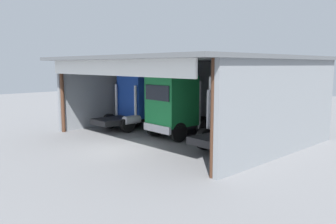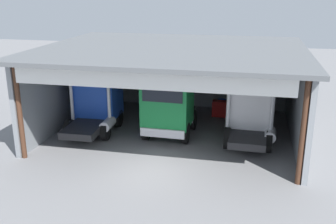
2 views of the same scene
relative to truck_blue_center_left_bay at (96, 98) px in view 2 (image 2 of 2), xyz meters
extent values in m
plane|color=slate|center=(4.37, -4.68, -1.90)|extent=(80.00, 80.00, 0.00)
cube|color=gray|center=(4.37, 5.87, 0.44)|extent=(13.19, 0.24, 4.68)
cube|color=gray|center=(-2.22, 0.59, 0.44)|extent=(0.24, 10.55, 4.68)
cube|color=gray|center=(10.97, 0.59, 0.44)|extent=(0.24, 10.55, 4.68)
cube|color=slate|center=(4.37, 0.09, 2.88)|extent=(13.79, 11.54, 0.20)
cylinder|color=#4C2D1E|center=(-1.97, -4.53, 0.44)|extent=(0.24, 0.24, 4.68)
cylinder|color=#4C2D1E|center=(10.72, -4.53, 0.44)|extent=(0.24, 0.24, 4.68)
cube|color=white|center=(4.37, -5.08, 2.43)|extent=(11.87, 0.12, 0.90)
cube|color=#1E47B7|center=(-0.03, 0.28, 0.34)|extent=(2.44, 2.09, 2.96)
cube|color=black|center=(-0.05, 1.32, 0.85)|extent=(2.04, 0.10, 0.89)
cube|color=silver|center=(-0.05, 1.35, -1.24)|extent=(2.28, 0.21, 0.44)
cube|color=#232326|center=(0.01, -1.54, -1.21)|extent=(1.87, 3.35, 0.36)
cylinder|color=silver|center=(-1.08, -0.91, -0.12)|extent=(0.18, 0.18, 2.55)
cylinder|color=silver|center=(1.08, -0.87, -0.12)|extent=(0.18, 0.18, 2.55)
cylinder|color=silver|center=(1.08, -1.22, -1.09)|extent=(0.58, 1.21, 0.56)
cylinder|color=black|center=(-1.09, 0.67, -1.39)|extent=(0.32, 1.02, 1.01)
cylinder|color=black|center=(1.01, 0.71, -1.39)|extent=(0.32, 1.02, 1.01)
cylinder|color=black|center=(-1.04, -1.56, -1.39)|extent=(0.32, 1.02, 1.01)
cylinder|color=black|center=(1.06, -1.52, -1.39)|extent=(0.32, 1.02, 1.01)
cube|color=#197F3D|center=(4.27, -0.60, 0.40)|extent=(2.51, 2.28, 2.95)
cube|color=black|center=(4.24, -1.72, 0.91)|extent=(2.09, 0.12, 0.88)
cube|color=silver|center=(4.23, -1.75, -1.18)|extent=(2.33, 0.22, 0.44)
cube|color=#232326|center=(4.31, 1.17, -1.15)|extent=(1.93, 3.25, 0.36)
cylinder|color=silver|center=(5.40, 0.63, 0.11)|extent=(0.18, 0.18, 2.87)
cylinder|color=silver|center=(3.20, 0.69, 0.11)|extent=(0.18, 0.18, 2.87)
cylinder|color=silver|center=(3.20, 0.90, -1.03)|extent=(0.59, 1.21, 0.56)
cylinder|color=black|center=(5.33, -1.07, -1.33)|extent=(0.33, 1.15, 1.14)
cylinder|color=black|center=(3.18, -1.01, -1.33)|extent=(0.33, 1.15, 1.14)
cylinder|color=black|center=(5.39, 1.14, -1.33)|extent=(0.33, 1.15, 1.14)
cylinder|color=black|center=(3.24, 1.19, -1.33)|extent=(0.33, 1.15, 1.14)
cube|color=white|center=(8.60, 0.26, 0.40)|extent=(2.43, 2.40, 2.99)
cube|color=black|center=(8.63, 1.45, 0.92)|extent=(2.01, 0.11, 0.90)
cube|color=silver|center=(8.63, 1.48, -1.20)|extent=(2.25, 0.22, 0.44)
cube|color=#232326|center=(8.56, -1.36, -1.17)|extent=(1.85, 3.00, 0.36)
cylinder|color=silver|center=(7.50, -1.02, -0.06)|extent=(0.18, 0.18, 2.56)
cylinder|color=silver|center=(9.63, -1.08, -0.06)|extent=(0.18, 0.18, 2.56)
cylinder|color=silver|center=(9.63, -1.09, -1.05)|extent=(0.59, 1.21, 0.56)
cylinder|color=black|center=(7.58, 0.76, -1.35)|extent=(0.33, 1.12, 1.11)
cylinder|color=black|center=(9.64, 0.70, -1.35)|extent=(0.33, 1.12, 1.11)
cylinder|color=black|center=(7.52, -1.33, -1.35)|extent=(0.33, 1.12, 1.11)
cylinder|color=black|center=(9.59, -1.39, -1.35)|extent=(0.33, 1.12, 1.11)
cylinder|color=#194CB2|center=(6.77, 4.65, -1.46)|extent=(0.58, 0.58, 0.88)
cube|color=red|center=(6.67, 3.92, -1.40)|extent=(0.90, 0.60, 1.00)
camera|label=1|loc=(18.97, -14.67, 2.51)|focal=36.41mm
camera|label=2|loc=(8.54, -20.37, 6.05)|focal=42.49mm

